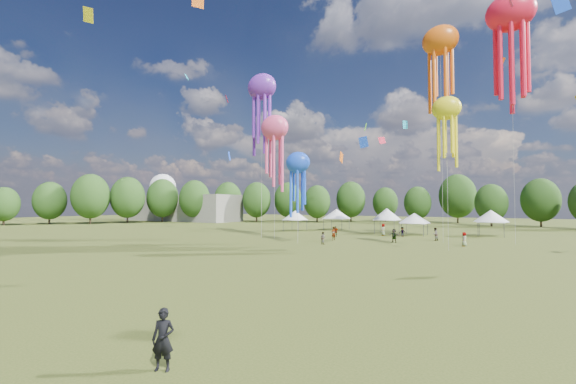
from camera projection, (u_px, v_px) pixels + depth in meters
The scene contains 10 objects.
ground at pixel (78, 322), 15.42m from camera, with size 300.00×300.00×0.00m, color #384416.
observer_main at pixel (163, 339), 10.93m from camera, with size 0.68×0.44×1.86m, color black.
spectator_near at pixel (323, 238), 45.86m from camera, with size 0.76×0.59×1.56m, color gray.
spectators_far at pixel (395, 233), 51.99m from camera, with size 19.51×12.29×1.93m.
festival_tents at pixel (380, 215), 64.52m from camera, with size 37.63×12.20×4.45m.
show_kites at pixel (386, 85), 49.89m from camera, with size 38.67×16.21×32.49m.
small_kites at pixel (365, 43), 54.03m from camera, with size 78.95×56.10×44.90m.
treeline at pixel (388, 197), 71.25m from camera, with size 201.57×95.24×13.43m.
hangar at pixel (181, 208), 114.25m from camera, with size 40.00×12.00×8.00m, color gray.
radome at pixel (163, 191), 127.82m from camera, with size 9.00×9.00×16.00m.
Camera 1 is at (15.71, -8.79, 5.01)m, focal length 22.51 mm.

